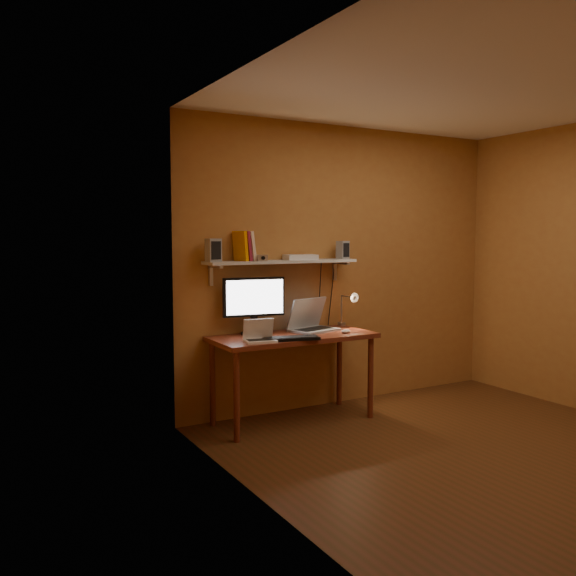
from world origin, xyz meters
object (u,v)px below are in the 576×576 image
speaker_right (343,250)px  netbook (259,335)px  desk_lamp (349,304)px  speaker_left (213,250)px  desk (293,345)px  monitor (254,302)px  shelf_camera (263,258)px  keyboard (291,338)px  laptop (311,322)px  mouse (346,331)px  router (300,257)px  wall_shelf (282,262)px

speaker_right → netbook: bearing=-170.9°
desk_lamp → speaker_left: 1.40m
desk → monitor: monitor is taller
monitor → netbook: 0.42m
desk → desk_lamp: 0.73m
netbook → speaker_left: (-0.24, 0.35, 0.67)m
speaker_left → shelf_camera: bearing=-11.8°
shelf_camera → speaker_right: bearing=5.3°
keyboard → shelf_camera: 0.73m
laptop → desk_lamp: (0.41, 0.01, 0.13)m
desk → desk_lamp: desk_lamp is taller
netbook → mouse: 0.84m
laptop → mouse: (0.19, -0.27, -0.06)m
router → desk: bearing=-133.4°
laptop → keyboard: 0.52m
speaker_left → laptop: bearing=-6.6°
wall_shelf → mouse: (0.44, -0.34, -0.59)m
monitor → router: size_ratio=1.94×
wall_shelf → speaker_left: (-0.64, -0.00, 0.11)m
monitor → router: (0.47, 0.02, 0.38)m
keyboard → desk: bearing=70.6°
netbook → keyboard: size_ratio=0.60×
monitor → laptop: 0.57m
desk → wall_shelf: 0.72m
monitor → shelf_camera: bearing=-40.0°
laptop → router: 0.58m
speaker_left → router: 0.83m
monitor → shelf_camera: (0.05, -0.06, 0.38)m
monitor → laptop: size_ratio=1.16×
desk_lamp → speaker_left: bearing=177.1°
desk → monitor: (-0.28, 0.18, 0.36)m
mouse → router: (-0.25, 0.35, 0.63)m
laptop → wall_shelf: bearing=149.1°
desk → keyboard: (-0.14, -0.21, 0.10)m
monitor → laptop: bearing=2.9°
desk → router: size_ratio=5.09×
netbook → shelf_camera: (0.17, 0.28, 0.60)m
shelf_camera → speaker_left: bearing=170.2°
netbook → desk_lamp: (1.06, 0.28, 0.16)m
monitor → speaker_right: (0.92, 0.02, 0.43)m
laptop → shelf_camera: size_ratio=5.05×
router → speaker_right: bearing=0.2°
netbook → monitor: bearing=81.5°
desk → shelf_camera: shelf_camera is taller
wall_shelf → shelf_camera: (-0.23, -0.07, 0.04)m
monitor → netbook: monitor is taller
netbook → laptop: bearing=34.5°
keyboard → shelf_camera: size_ratio=4.96×
router → keyboard: bearing=-128.8°
desk → keyboard: bearing=-124.0°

